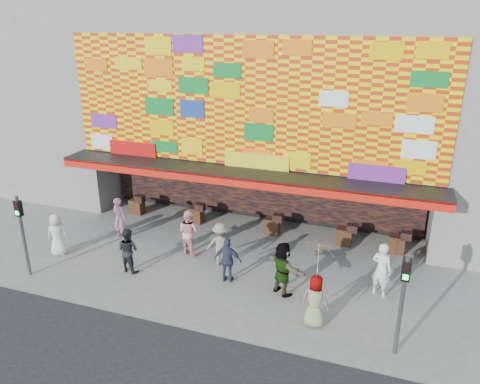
{
  "coord_description": "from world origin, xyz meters",
  "views": [
    {
      "loc": [
        5.68,
        -12.71,
        8.61
      ],
      "look_at": [
        0.48,
        2.0,
        2.74
      ],
      "focal_mm": 35.0,
      "sensor_mm": 36.0,
      "label": 1
    }
  ],
  "objects_px": {
    "ped_c": "(128,250)",
    "ped_h": "(381,269)",
    "signal_left": "(22,227)",
    "ped_d": "(221,244)",
    "ped_i": "(189,232)",
    "ped_g": "(315,301)",
    "ped_f": "(283,269)",
    "ped_e": "(228,260)",
    "ped_b": "(119,218)",
    "parasol": "(318,259)",
    "ped_a": "(57,234)",
    "signal_right": "(403,294)"
  },
  "relations": [
    {
      "from": "ped_c",
      "to": "ped_h",
      "type": "height_order",
      "value": "ped_h"
    },
    {
      "from": "ped_c",
      "to": "ped_h",
      "type": "distance_m",
      "value": 8.7
    },
    {
      "from": "signal_left",
      "to": "ped_h",
      "type": "relative_size",
      "value": 1.6
    },
    {
      "from": "ped_c",
      "to": "ped_d",
      "type": "xyz_separation_m",
      "value": [
        2.94,
        1.49,
        0.01
      ]
    },
    {
      "from": "signal_left",
      "to": "ped_h",
      "type": "height_order",
      "value": "signal_left"
    },
    {
      "from": "signal_left",
      "to": "ped_i",
      "type": "bearing_deg",
      "value": 35.83
    },
    {
      "from": "ped_g",
      "to": "ped_i",
      "type": "distance_m",
      "value": 6.13
    },
    {
      "from": "ped_f",
      "to": "ped_g",
      "type": "bearing_deg",
      "value": 167.01
    },
    {
      "from": "ped_e",
      "to": "ped_h",
      "type": "height_order",
      "value": "ped_h"
    },
    {
      "from": "ped_d",
      "to": "ped_h",
      "type": "height_order",
      "value": "ped_h"
    },
    {
      "from": "ped_d",
      "to": "ped_f",
      "type": "distance_m",
      "value": 2.83
    },
    {
      "from": "ped_i",
      "to": "ped_f",
      "type": "bearing_deg",
      "value": 177.79
    },
    {
      "from": "ped_b",
      "to": "ped_g",
      "type": "xyz_separation_m",
      "value": [
        8.68,
        -3.17,
        -0.05
      ]
    },
    {
      "from": "signal_left",
      "to": "ped_g",
      "type": "height_order",
      "value": "signal_left"
    },
    {
      "from": "signal_left",
      "to": "ped_h",
      "type": "distance_m",
      "value": 12.15
    },
    {
      "from": "ped_c",
      "to": "parasol",
      "type": "relative_size",
      "value": 0.84
    },
    {
      "from": "ped_f",
      "to": "parasol",
      "type": "distance_m",
      "value": 2.28
    },
    {
      "from": "ped_b",
      "to": "ped_e",
      "type": "distance_m",
      "value": 5.67
    },
    {
      "from": "ped_c",
      "to": "ped_e",
      "type": "xyz_separation_m",
      "value": [
        3.6,
        0.5,
        -0.01
      ]
    },
    {
      "from": "parasol",
      "to": "ped_g",
      "type": "bearing_deg",
      "value": 180.0
    },
    {
      "from": "ped_b",
      "to": "ped_f",
      "type": "height_order",
      "value": "ped_f"
    },
    {
      "from": "parasol",
      "to": "ped_d",
      "type": "bearing_deg",
      "value": 148.24
    },
    {
      "from": "parasol",
      "to": "ped_c",
      "type": "bearing_deg",
      "value": 172.2
    },
    {
      "from": "ped_c",
      "to": "ped_g",
      "type": "distance_m",
      "value": 6.95
    },
    {
      "from": "ped_i",
      "to": "signal_left",
      "type": "bearing_deg",
      "value": 54.21
    },
    {
      "from": "ped_e",
      "to": "ped_i",
      "type": "relative_size",
      "value": 0.91
    },
    {
      "from": "ped_g",
      "to": "ped_h",
      "type": "bearing_deg",
      "value": -122.29
    },
    {
      "from": "ped_a",
      "to": "ped_d",
      "type": "height_order",
      "value": "ped_d"
    },
    {
      "from": "signal_left",
      "to": "ped_d",
      "type": "relative_size",
      "value": 1.8
    },
    {
      "from": "signal_right",
      "to": "ped_a",
      "type": "xyz_separation_m",
      "value": [
        -12.43,
        1.63,
        -1.03
      ]
    },
    {
      "from": "signal_right",
      "to": "parasol",
      "type": "relative_size",
      "value": 1.53
    },
    {
      "from": "signal_right",
      "to": "ped_f",
      "type": "bearing_deg",
      "value": 153.35
    },
    {
      "from": "ped_e",
      "to": "parasol",
      "type": "bearing_deg",
      "value": 152.05
    },
    {
      "from": "ped_a",
      "to": "parasol",
      "type": "height_order",
      "value": "parasol"
    },
    {
      "from": "ped_f",
      "to": "ped_h",
      "type": "distance_m",
      "value": 3.19
    },
    {
      "from": "ped_b",
      "to": "signal_right",
      "type": "bearing_deg",
      "value": 175.15
    },
    {
      "from": "ped_a",
      "to": "ped_i",
      "type": "bearing_deg",
      "value": -176.62
    },
    {
      "from": "ped_f",
      "to": "parasol",
      "type": "bearing_deg",
      "value": 167.01
    },
    {
      "from": "ped_g",
      "to": "ped_a",
      "type": "bearing_deg",
      "value": -2.38
    },
    {
      "from": "ped_a",
      "to": "ped_i",
      "type": "height_order",
      "value": "ped_i"
    },
    {
      "from": "signal_left",
      "to": "ped_e",
      "type": "xyz_separation_m",
      "value": [
        6.79,
        1.94,
        -1.04
      ]
    },
    {
      "from": "ped_c",
      "to": "ped_e",
      "type": "height_order",
      "value": "ped_c"
    },
    {
      "from": "ped_a",
      "to": "parasol",
      "type": "xyz_separation_m",
      "value": [
        10.11,
        -1.13,
        1.37
      ]
    },
    {
      "from": "ped_f",
      "to": "signal_right",
      "type": "bearing_deg",
      "value": -174.32
    },
    {
      "from": "signal_right",
      "to": "ped_b",
      "type": "height_order",
      "value": "signal_right"
    },
    {
      "from": "ped_f",
      "to": "ped_h",
      "type": "relative_size",
      "value": 0.98
    },
    {
      "from": "signal_left",
      "to": "ped_e",
      "type": "distance_m",
      "value": 7.14
    },
    {
      "from": "ped_a",
      "to": "ped_e",
      "type": "relative_size",
      "value": 1.02
    },
    {
      "from": "signal_right",
      "to": "ped_c",
      "type": "distance_m",
      "value": 9.38
    },
    {
      "from": "signal_left",
      "to": "ped_a",
      "type": "bearing_deg",
      "value": 91.22
    }
  ]
}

